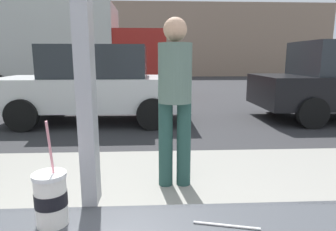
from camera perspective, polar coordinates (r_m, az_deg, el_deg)
ground_plane at (r=8.97m, az=-4.21°, el=2.08°), size 60.00×60.00×0.00m
sidewalk_strip at (r=2.80m, az=-7.21°, el=-17.50°), size 16.00×2.80×0.16m
building_facade_far at (r=23.03m, az=-3.52°, el=14.48°), size 28.00×1.20×5.46m
soda_cup_left at (r=0.94m, az=-21.88°, el=-14.71°), size 0.10×0.10×0.31m
loose_straw at (r=0.92m, az=11.33°, el=-20.32°), size 0.19×0.05×0.01m
parked_car_white at (r=6.70m, az=-13.92°, el=6.02°), size 4.10×1.89×1.68m
box_truck at (r=11.22m, az=-20.51°, el=12.01°), size 7.10×2.44×3.18m
pedestrian at (r=2.80m, az=1.36°, el=4.44°), size 0.32×0.32×1.63m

